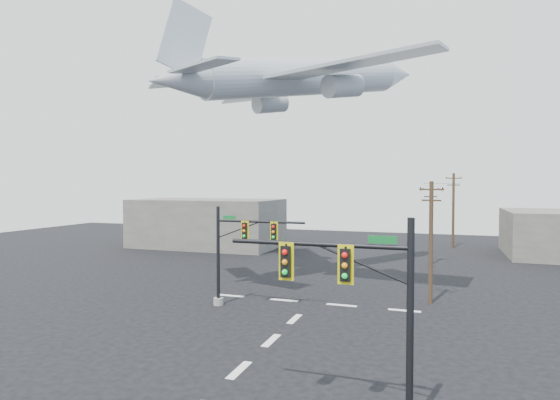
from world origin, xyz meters
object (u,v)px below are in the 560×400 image
at_px(signal_mast_near, 368,314).
at_px(utility_pole_a, 431,240).
at_px(utility_pole_b, 430,223).
at_px(airliner, 305,78).
at_px(signal_mast_far, 236,253).
at_px(utility_pole_c, 453,209).

height_order(signal_mast_near, utility_pole_a, utility_pole_a).
xyz_separation_m(utility_pole_b, airliner, (-9.59, -11.20, 12.37)).
distance_m(signal_mast_near, signal_mast_far, 15.86).
height_order(signal_mast_near, signal_mast_far, signal_mast_near).
height_order(signal_mast_far, utility_pole_c, utility_pole_c).
distance_m(signal_mast_far, airliner, 16.13).
relative_size(utility_pole_a, utility_pole_b, 1.02).
relative_size(signal_mast_near, utility_pole_b, 0.86).
relative_size(signal_mast_far, utility_pole_c, 0.70).
xyz_separation_m(signal_mast_near, airliner, (-8.29, 21.35, 12.85)).
xyz_separation_m(signal_mast_near, utility_pole_c, (3.73, 46.50, 1.17)).
xyz_separation_m(signal_mast_near, utility_pole_a, (1.65, 17.05, 0.56)).
distance_m(signal_mast_far, utility_pole_b, 23.51).
height_order(utility_pole_a, utility_pole_b, utility_pole_a).
distance_m(signal_mast_near, utility_pole_b, 32.57).
distance_m(signal_mast_near, utility_pole_a, 17.14).
bearing_deg(utility_pole_b, signal_mast_far, -121.48).
bearing_deg(signal_mast_near, utility_pole_a, 84.47).
distance_m(utility_pole_a, airliner, 16.38).
height_order(utility_pole_c, airliner, airliner).
bearing_deg(signal_mast_far, signal_mast_near, -49.68).
relative_size(signal_mast_near, airliner, 0.29).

